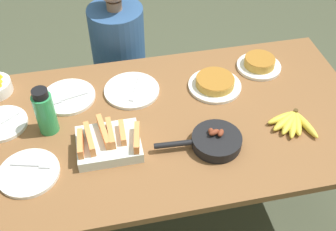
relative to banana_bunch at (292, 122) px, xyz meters
name	(u,v)px	position (x,y,z in m)	size (l,w,h in m)	color
ground_plane	(168,209)	(-0.53, 0.14, -0.74)	(14.00, 14.00, 0.00)	#474C38
dining_table	(168,133)	(-0.53, 0.14, -0.10)	(1.83, 0.97, 0.73)	brown
banana_bunch	(292,122)	(0.00, 0.00, 0.00)	(0.20, 0.19, 0.04)	gold
melon_tray	(108,142)	(-0.81, 0.03, 0.02)	(0.27, 0.23, 0.10)	silver
skillet	(215,141)	(-0.37, -0.05, 0.01)	(0.37, 0.21, 0.08)	black
frittata_plate_center	(259,64)	(0.00, 0.42, 0.01)	(0.23, 0.23, 0.06)	white
frittata_plate_side	(215,83)	(-0.26, 0.32, 0.01)	(0.26, 0.26, 0.06)	white
empty_plate_near_front	(2,124)	(-1.27, 0.27, -0.01)	(0.23, 0.23, 0.02)	white
empty_plate_far_left	(132,90)	(-0.67, 0.37, -0.01)	(0.27, 0.27, 0.02)	white
empty_plate_far_right	(29,173)	(-1.14, -0.04, -0.01)	(0.25, 0.25, 0.02)	white
empty_plate_mid_edge	(69,97)	(-0.97, 0.39, -0.01)	(0.25, 0.25, 0.02)	white
water_bottle	(45,112)	(-1.06, 0.19, 0.09)	(0.09, 0.09, 0.23)	#2D9351
person_figure	(121,73)	(-0.68, 0.84, -0.27)	(0.34, 0.34, 1.14)	black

